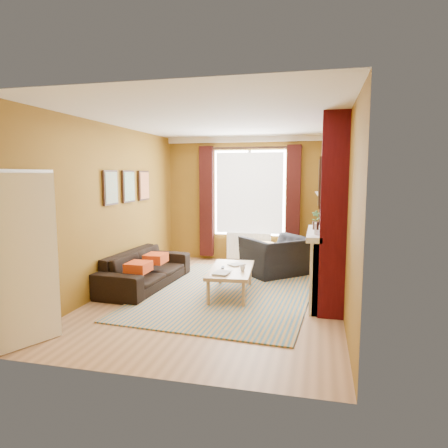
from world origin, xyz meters
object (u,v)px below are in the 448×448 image
Objects in this scene: wicker_stool at (264,254)px; floor_lamp at (320,208)px; armchair at (276,256)px; coffee_table at (231,271)px; sofa at (146,269)px.

wicker_stool is 0.32× the size of floor_lamp.
armchair is 1.48m from floor_lamp.
coffee_table is at bearing 25.79° from armchair.
sofa is 1.59m from coffee_table.
coffee_table is 2.85m from floor_lamp.
floor_lamp reaches higher than coffee_table.
armchair is 0.83× the size of coffee_table.
wicker_stool is at bearing -172.70° from floor_lamp.
floor_lamp is at bearing -175.65° from armchair.
wicker_stool reaches higher than coffee_table.
floor_lamp reaches higher than armchair.
armchair is 0.80m from wicker_stool.
floor_lamp is at bearing -50.28° from sofa.
wicker_stool is (-0.33, 0.71, -0.12)m from armchair.
sofa is 4.11× the size of wicker_stool.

